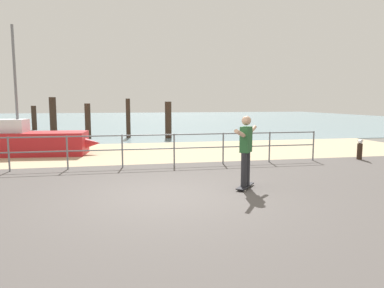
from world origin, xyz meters
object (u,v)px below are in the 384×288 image
at_px(skateboarder, 246,147).
at_px(skateboard, 245,186).
at_px(sailboat, 31,142).
at_px(seagull, 360,141).
at_px(bollard_short, 360,152).

bearing_deg(skateboarder, skateboard, 3.58).
height_order(sailboat, skateboarder, sailboat).
bearing_deg(sailboat, skateboard, -46.50).
relative_size(sailboat, skateboarder, 3.05).
xyz_separation_m(skateboarder, seagull, (5.44, 3.15, -0.35)).
bearing_deg(sailboat, seagull, -16.43).
relative_size(skateboard, bollard_short, 1.28).
height_order(skateboard, skateboarder, skateboarder).
bearing_deg(seagull, bollard_short, 69.73).
height_order(skateboarder, bollard_short, skateboarder).
xyz_separation_m(bollard_short, seagull, (-0.01, -0.02, 0.37)).
distance_m(sailboat, seagull, 12.20).
relative_size(skateboard, seagull, 1.60).
relative_size(sailboat, bollard_short, 8.53).
distance_m(skateboarder, seagull, 6.29).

